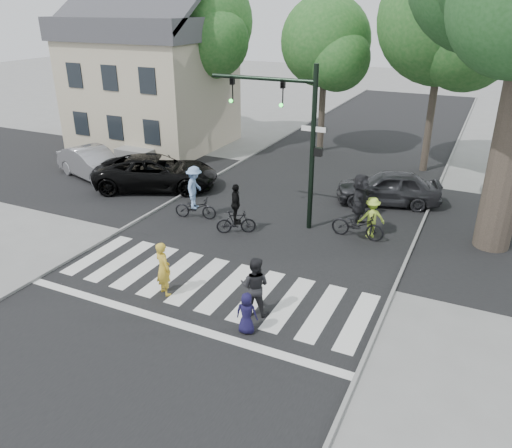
{
  "coord_description": "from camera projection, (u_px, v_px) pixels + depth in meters",
  "views": [
    {
      "loc": [
        6.86,
        -10.28,
        7.81
      ],
      "look_at": [
        0.5,
        3.0,
        1.3
      ],
      "focal_mm": 35.0,
      "sensor_mm": 36.0,
      "label": 1
    }
  ],
  "objects": [
    {
      "name": "bg_tree_2",
      "position": [
        329.0,
        46.0,
        26.41
      ],
      "size": [
        5.04,
        4.8,
        8.4
      ],
      "color": "brown",
      "rests_on": "ground"
    },
    {
      "name": "traffic_signal",
      "position": [
        291.0,
        124.0,
        17.74
      ],
      "size": [
        4.45,
        0.29,
        6.0
      ],
      "color": "black",
      "rests_on": "ground"
    },
    {
      "name": "pedestrian_woman",
      "position": [
        163.0,
        269.0,
        14.34
      ],
      "size": [
        0.71,
        0.61,
        1.66
      ],
      "primitive_type": "imported",
      "rotation": [
        0.0,
        0.0,
        2.72
      ],
      "color": "gold",
      "rests_on": "ground"
    },
    {
      "name": "road_cross",
      "position": [
        297.0,
        207.0,
        20.94
      ],
      "size": [
        70.0,
        10.0,
        0.01
      ],
      "primitive_type": "cube",
      "color": "black",
      "rests_on": "ground"
    },
    {
      "name": "ground",
      "position": [
        195.0,
        300.0,
        14.35
      ],
      "size": [
        120.0,
        120.0,
        0.0
      ],
      "primitive_type": "plane",
      "color": "gray",
      "rests_on": "ground"
    },
    {
      "name": "car_silver",
      "position": [
        93.0,
        163.0,
        24.15
      ],
      "size": [
        4.75,
        2.85,
        1.48
      ],
      "primitive_type": "imported",
      "rotation": [
        0.0,
        0.0,
        1.26
      ],
      "color": "#99999D",
      "rests_on": "ground"
    },
    {
      "name": "cyclist_left",
      "position": [
        195.0,
        196.0,
        19.48
      ],
      "size": [
        1.77,
        1.21,
        2.13
      ],
      "color": "black",
      "rests_on": "ground"
    },
    {
      "name": "bystander_dark",
      "position": [
        362.0,
        197.0,
        19.56
      ],
      "size": [
        0.77,
        0.68,
        1.76
      ],
      "primitive_type": "imported",
      "rotation": [
        0.0,
        0.0,
        2.64
      ],
      "color": "black",
      "rests_on": "ground"
    },
    {
      "name": "bystander_hivis",
      "position": [
        371.0,
        217.0,
        17.97
      ],
      "size": [
        1.13,
        0.95,
        1.52
      ],
      "primitive_type": "imported",
      "rotation": [
        0.0,
        0.0,
        3.61
      ],
      "color": "#D4FF4C",
      "rests_on": "ground"
    },
    {
      "name": "car_grey",
      "position": [
        388.0,
        187.0,
        21.0
      ],
      "size": [
        4.6,
        2.87,
        1.46
      ],
      "primitive_type": "imported",
      "rotation": [
        0.0,
        0.0,
        -1.28
      ],
      "color": "#2D2D31",
      "rests_on": "ground"
    },
    {
      "name": "bg_tree_3",
      "position": [
        450.0,
        25.0,
        22.43
      ],
      "size": [
        6.3,
        6.0,
        10.2
      ],
      "color": "brown",
      "rests_on": "ground"
    },
    {
      "name": "bg_tree_0",
      "position": [
        138.0,
        34.0,
        30.49
      ],
      "size": [
        5.46,
        5.2,
        8.97
      ],
      "color": "brown",
      "rests_on": "ground"
    },
    {
      "name": "car_suv",
      "position": [
        156.0,
        172.0,
        22.76
      ],
      "size": [
        6.09,
        4.63,
        1.54
      ],
      "primitive_type": "imported",
      "rotation": [
        0.0,
        0.0,
        2.0
      ],
      "color": "black",
      "rests_on": "ground"
    },
    {
      "name": "curb_left",
      "position": [
        155.0,
        210.0,
        20.45
      ],
      "size": [
        0.1,
        70.0,
        0.1
      ],
      "primitive_type": "cube",
      "color": "gray",
      "rests_on": "ground"
    },
    {
      "name": "pedestrian_child",
      "position": [
        247.0,
        313.0,
        12.73
      ],
      "size": [
        0.62,
        0.46,
        1.15
      ],
      "primitive_type": "imported",
      "rotation": [
        0.0,
        0.0,
        3.32
      ],
      "color": "#161339",
      "rests_on": "ground"
    },
    {
      "name": "cyclist_mid",
      "position": [
        236.0,
        213.0,
        18.24
      ],
      "size": [
        1.48,
        1.08,
        1.91
      ],
      "color": "black",
      "rests_on": "ground"
    },
    {
      "name": "pedestrian_adult",
      "position": [
        255.0,
        286.0,
        13.43
      ],
      "size": [
        0.91,
        0.76,
        1.69
      ],
      "primitive_type": "imported",
      "rotation": [
        0.0,
        0.0,
        3.3
      ],
      "color": "black",
      "rests_on": "ground"
    },
    {
      "name": "curb_right",
      "position": [
        406.0,
        261.0,
        16.45
      ],
      "size": [
        0.1,
        70.0,
        0.1
      ],
      "primitive_type": "cube",
      "color": "gray",
      "rests_on": "ground"
    },
    {
      "name": "bg_tree_1",
      "position": [
        204.0,
        26.0,
        27.86
      ],
      "size": [
        6.09,
        5.8,
        9.8
      ],
      "color": "brown",
      "rests_on": "ground"
    },
    {
      "name": "crosswalk",
      "position": [
        207.0,
        289.0,
        14.89
      ],
      "size": [
        10.0,
        3.85,
        0.01
      ],
      "color": "silver",
      "rests_on": "ground"
    },
    {
      "name": "cyclist_right",
      "position": [
        359.0,
        210.0,
        17.75
      ],
      "size": [
        1.92,
        1.79,
        2.43
      ],
      "color": "black",
      "rests_on": "ground"
    },
    {
      "name": "house",
      "position": [
        151.0,
        79.0,
        28.88
      ],
      "size": [
        8.4,
        8.1,
        8.82
      ],
      "color": "#B2A38D",
      "rests_on": "ground"
    },
    {
      "name": "road_stem",
      "position": [
        267.0,
        234.0,
        18.47
      ],
      "size": [
        10.0,
        70.0,
        0.01
      ],
      "primitive_type": "cube",
      "color": "black",
      "rests_on": "ground"
    }
  ]
}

